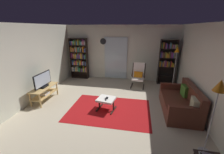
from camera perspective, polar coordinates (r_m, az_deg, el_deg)
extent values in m
plane|color=#BCAF95|center=(4.87, -1.38, -11.74)|extent=(7.02, 7.02, 0.00)
cube|color=beige|center=(7.16, 3.36, 9.29)|extent=(5.60, 0.06, 2.60)
cube|color=beige|center=(5.57, -29.90, 4.10)|extent=(0.06, 6.00, 2.60)
cube|color=beige|center=(4.64, 33.19, 1.03)|extent=(0.06, 6.00, 2.60)
cube|color=silver|center=(7.17, 1.46, 7.30)|extent=(1.10, 0.01, 2.00)
cube|color=#A31316|center=(4.73, -1.05, -12.67)|extent=(2.52, 1.77, 0.01)
cube|color=tan|center=(5.63, -25.08, -3.67)|extent=(0.45, 1.12, 0.02)
cube|color=tan|center=(5.73, -24.72, -6.13)|extent=(0.41, 1.06, 0.02)
cylinder|color=tan|center=(5.26, -26.26, -8.41)|extent=(0.05, 0.05, 0.48)
cylinder|color=tan|center=(6.02, -20.66, -4.28)|extent=(0.05, 0.05, 0.48)
cylinder|color=tan|center=(5.47, -29.25, -7.87)|extent=(0.05, 0.05, 0.48)
cylinder|color=tan|center=(6.20, -23.45, -3.96)|extent=(0.05, 0.05, 0.48)
cube|color=silver|center=(5.69, -24.97, -5.83)|extent=(0.27, 0.28, 0.07)
cube|color=black|center=(5.62, -25.13, -3.33)|extent=(0.20, 0.32, 0.05)
cube|color=black|center=(5.54, -25.50, -0.84)|extent=(0.04, 0.86, 0.47)
cube|color=silver|center=(5.52, -25.32, -0.86)|extent=(0.01, 0.81, 0.42)
cube|color=black|center=(7.71, -15.60, 7.02)|extent=(0.02, 0.30, 1.99)
cube|color=black|center=(7.38, -9.67, 6.95)|extent=(0.02, 0.30, 1.99)
cube|color=black|center=(7.66, -12.29, 7.22)|extent=(0.86, 0.02, 1.99)
cube|color=black|center=(7.79, -12.19, -0.08)|extent=(0.83, 0.28, 0.02)
cube|color=black|center=(7.69, -12.35, 2.15)|extent=(0.83, 0.28, 0.02)
cube|color=black|center=(7.61, -12.52, 4.55)|extent=(0.83, 0.28, 0.02)
cube|color=black|center=(7.54, -12.70, 7.00)|extent=(0.83, 0.28, 0.02)
cube|color=black|center=(7.48, -12.88, 9.49)|extent=(0.83, 0.28, 0.02)
cube|color=black|center=(7.43, -13.07, 12.01)|extent=(0.83, 0.28, 0.02)
cube|color=black|center=(7.41, -13.25, 14.44)|extent=(0.83, 0.28, 0.02)
cube|color=#BCB3B0|center=(7.81, -14.98, 3.10)|extent=(0.04, 0.22, 0.22)
cube|color=beige|center=(7.79, -14.69, 3.12)|extent=(0.04, 0.17, 0.23)
cube|color=blue|center=(7.78, -14.31, 2.95)|extent=(0.04, 0.16, 0.18)
cube|color=gold|center=(7.74, -14.07, 2.93)|extent=(0.03, 0.13, 0.19)
cube|color=beige|center=(7.73, -13.76, 3.17)|extent=(0.04, 0.13, 0.25)
cube|color=gold|center=(7.72, -13.40, 2.83)|extent=(0.03, 0.12, 0.16)
cube|color=beige|center=(7.70, -13.19, 3.18)|extent=(0.02, 0.14, 0.26)
cube|color=#3865AA|center=(7.70, -12.92, 3.05)|extent=(0.02, 0.15, 0.22)
cube|color=#37863B|center=(7.68, -12.64, 3.06)|extent=(0.04, 0.14, 0.23)
cube|color=#2E8740|center=(7.65, -12.34, 2.86)|extent=(0.04, 0.20, 0.19)
cube|color=#1A2F1D|center=(7.66, -11.90, 2.90)|extent=(0.04, 0.14, 0.19)
cube|color=#88388F|center=(7.62, -11.63, 2.78)|extent=(0.03, 0.20, 0.17)
cube|color=#568996|center=(7.62, -11.31, 2.73)|extent=(0.03, 0.16, 0.16)
cube|color=gold|center=(7.60, -11.08, 3.14)|extent=(0.03, 0.12, 0.27)
cube|color=gold|center=(7.57, -10.86, 2.66)|extent=(0.04, 0.12, 0.16)
cube|color=#347C3B|center=(7.56, -10.50, 2.82)|extent=(0.04, 0.18, 0.20)
cube|color=#903C8C|center=(7.55, -10.26, 2.84)|extent=(0.02, 0.19, 0.20)
cube|color=orange|center=(7.52, -10.01, 2.93)|extent=(0.03, 0.14, 0.24)
cube|color=brown|center=(7.52, -9.71, 2.97)|extent=(0.02, 0.24, 0.25)
cube|color=red|center=(7.75, -15.14, 5.35)|extent=(0.04, 0.13, 0.18)
cube|color=#3062A9|center=(7.72, -14.93, 5.54)|extent=(0.03, 0.22, 0.24)
cube|color=#5499A0|center=(7.72, -14.66, 5.56)|extent=(0.02, 0.16, 0.24)
cube|color=#8A438D|center=(7.68, -14.46, 5.19)|extent=(0.03, 0.22, 0.15)
cube|color=gold|center=(7.68, -14.16, 5.37)|extent=(0.03, 0.23, 0.20)
cube|color=#983184|center=(7.65, -13.96, 5.51)|extent=(0.03, 0.16, 0.24)
cube|color=red|center=(7.65, -13.58, 5.36)|extent=(0.04, 0.19, 0.20)
cube|color=olive|center=(7.62, -13.24, 5.58)|extent=(0.03, 0.20, 0.26)
cube|color=gold|center=(7.61, -13.02, 5.30)|extent=(0.03, 0.17, 0.18)
cube|color=#2969AD|center=(7.58, -12.86, 5.14)|extent=(0.02, 0.22, 0.15)
cube|color=gold|center=(7.59, -12.50, 5.30)|extent=(0.04, 0.13, 0.18)
cube|color=#3B7F53|center=(7.57, -12.27, 5.57)|extent=(0.03, 0.23, 0.26)
cube|color=gold|center=(7.54, -12.11, 5.44)|extent=(0.03, 0.20, 0.24)
cube|color=red|center=(7.54, -11.80, 5.56)|extent=(0.02, 0.11, 0.26)
cube|color=purple|center=(7.54, -11.52, 5.21)|extent=(0.02, 0.13, 0.17)
cube|color=beige|center=(7.51, -11.28, 5.27)|extent=(0.03, 0.16, 0.19)
cube|color=#3D5EA4|center=(7.51, -10.95, 5.17)|extent=(0.04, 0.11, 0.16)
cube|color=#261A30|center=(7.48, -10.69, 5.24)|extent=(0.03, 0.10, 0.19)
cube|color=#2B2532|center=(7.45, -10.43, 5.31)|extent=(0.04, 0.18, 0.22)
cube|color=#2D5BA9|center=(7.44, -10.16, 5.24)|extent=(0.02, 0.20, 0.20)
cube|color=brown|center=(7.46, -9.81, 5.20)|extent=(0.03, 0.17, 0.18)
cube|color=#9D318B|center=(7.67, -15.39, 8.05)|extent=(0.04, 0.15, 0.26)
cube|color=#192E2E|center=(7.65, -15.12, 8.07)|extent=(0.04, 0.11, 0.27)
cube|color=red|center=(7.64, -14.84, 8.01)|extent=(0.03, 0.18, 0.25)
cube|color=beige|center=(7.62, -14.50, 7.97)|extent=(0.04, 0.15, 0.24)
cube|color=orange|center=(7.59, -14.27, 7.80)|extent=(0.02, 0.23, 0.20)
cube|color=olive|center=(7.58, -14.00, 7.77)|extent=(0.03, 0.18, 0.19)
cube|color=orange|center=(7.58, -13.77, 8.03)|extent=(0.02, 0.24, 0.26)
cube|color=#438B3E|center=(7.56, -13.55, 7.86)|extent=(0.02, 0.20, 0.22)
cube|color=purple|center=(7.55, -13.23, 7.81)|extent=(0.03, 0.23, 0.20)
cube|color=#5AA0A0|center=(7.53, -13.02, 8.02)|extent=(0.03, 0.13, 0.26)
cube|color=#943485|center=(7.53, -12.70, 7.97)|extent=(0.02, 0.22, 0.24)
cube|color=red|center=(7.51, -12.53, 8.06)|extent=(0.02, 0.14, 0.26)
cube|color=#3959A7|center=(7.49, -12.26, 7.75)|extent=(0.04, 0.20, 0.19)
cube|color=orange|center=(7.47, -11.92, 8.05)|extent=(0.04, 0.20, 0.27)
cube|color=olive|center=(7.46, -11.53, 8.01)|extent=(0.03, 0.16, 0.25)
cube|color=#9A358F|center=(7.42, -11.31, 7.87)|extent=(0.02, 0.10, 0.23)
cube|color=#291F2C|center=(7.42, -11.03, 7.81)|extent=(0.02, 0.23, 0.21)
cube|color=#1A2735|center=(7.40, -10.83, 7.89)|extent=(0.03, 0.12, 0.23)
cube|color=#3E5FA4|center=(7.39, -10.52, 7.64)|extent=(0.04, 0.18, 0.17)
cube|color=#3F7C45|center=(7.39, -10.23, 7.86)|extent=(0.02, 0.22, 0.22)
cube|color=orange|center=(7.60, -15.69, 10.39)|extent=(0.03, 0.12, 0.24)
cube|color=#A28F39|center=(7.59, -15.32, 10.27)|extent=(0.04, 0.17, 0.20)
cube|color=red|center=(7.59, -15.03, 10.21)|extent=(0.03, 0.12, 0.18)
cube|color=gold|center=(7.55, -14.81, 10.26)|extent=(0.03, 0.13, 0.20)
cube|color=brown|center=(7.56, -14.43, 10.13)|extent=(0.04, 0.15, 0.16)
cube|color=gold|center=(7.53, -14.11, 10.45)|extent=(0.03, 0.10, 0.24)
cube|color=teal|center=(7.49, -13.88, 10.40)|extent=(0.04, 0.11, 0.23)
cube|color=red|center=(7.48, -13.49, 10.36)|extent=(0.04, 0.18, 0.22)
cube|color=#347F4B|center=(7.47, -13.06, 10.43)|extent=(0.04, 0.23, 0.23)
cube|color=teal|center=(7.45, -12.78, 10.40)|extent=(0.02, 0.19, 0.22)
cube|color=beige|center=(7.44, -12.55, 10.51)|extent=(0.04, 0.13, 0.25)
cube|color=#1A2F24|center=(7.42, -12.18, 10.27)|extent=(0.04, 0.22, 0.19)
cube|color=beige|center=(7.40, -11.88, 10.37)|extent=(0.03, 0.20, 0.22)
cube|color=black|center=(7.40, -11.61, 10.15)|extent=(0.03, 0.24, 0.16)
cube|color=#C13939|center=(7.39, -11.30, 10.57)|extent=(0.03, 0.14, 0.26)
cube|color=orange|center=(7.34, -11.07, 10.54)|extent=(0.04, 0.22, 0.26)
cube|color=#88358F|center=(7.35, -10.67, 10.25)|extent=(0.04, 0.12, 0.18)
cube|color=#3A57B0|center=(7.33, -10.35, 10.21)|extent=(0.04, 0.20, 0.17)
cube|color=#3E6AA8|center=(7.59, -15.83, 12.66)|extent=(0.03, 0.15, 0.18)
cube|color=#3B6DB4|center=(7.55, -15.53, 12.69)|extent=(0.04, 0.11, 0.18)
cube|color=purple|center=(7.53, -15.27, 12.64)|extent=(0.02, 0.17, 0.17)
cube|color=#969F31|center=(7.53, -14.97, 12.65)|extent=(0.04, 0.17, 0.17)
cube|color=teal|center=(7.52, -14.68, 12.70)|extent=(0.03, 0.17, 0.18)
cube|color=#328D4E|center=(7.51, -14.38, 12.95)|extent=(0.03, 0.20, 0.24)
cube|color=#A9962E|center=(7.49, -14.13, 12.73)|extent=(0.02, 0.22, 0.18)
cube|color=brown|center=(7.46, -13.87, 12.93)|extent=(0.04, 0.12, 0.23)
cube|color=blue|center=(7.46, -13.48, 12.72)|extent=(0.04, 0.19, 0.17)
cube|color=gold|center=(7.42, -13.19, 13.06)|extent=(0.04, 0.13, 0.26)
cube|color=#A3902F|center=(7.39, -12.88, 12.98)|extent=(0.03, 0.24, 0.24)
cube|color=#A99D3B|center=(7.41, -12.50, 12.75)|extent=(0.03, 0.13, 0.17)
cube|color=#3A7C4D|center=(7.36, -12.33, 12.94)|extent=(0.04, 0.15, 0.22)
cube|color=teal|center=(7.36, -11.91, 12.73)|extent=(0.04, 0.20, 0.16)
cube|color=beige|center=(7.34, -11.64, 12.70)|extent=(0.03, 0.16, 0.15)
cube|color=#99409A|center=(7.33, -11.37, 13.15)|extent=(0.03, 0.17, 0.27)
cube|color=orange|center=(7.31, -11.04, 12.80)|extent=(0.03, 0.18, 0.18)
cube|color=#883F82|center=(7.31, -10.71, 13.09)|extent=(0.03, 0.23, 0.24)
cube|color=#BABCAE|center=(7.27, -10.49, 12.84)|extent=(0.04, 0.12, 0.19)
cube|color=black|center=(6.92, 17.86, 5.60)|extent=(0.02, 0.30, 2.01)
cube|color=black|center=(7.04, 23.46, 5.17)|extent=(0.02, 0.30, 2.01)
cube|color=black|center=(7.11, 20.50, 5.64)|extent=(0.71, 0.02, 2.01)
cube|color=black|center=(7.24, 19.80, -2.23)|extent=(0.68, 0.28, 0.02)
cube|color=black|center=(7.12, 20.14, 0.67)|extent=(0.68, 0.28, 0.02)
cube|color=black|center=(7.02, 20.50, 3.79)|extent=(0.68, 0.28, 0.02)
cube|color=black|center=(6.93, 20.88, 7.00)|extent=(0.68, 0.28, 0.02)
cube|color=black|center=(6.87, 21.26, 10.27)|extent=(0.68, 0.28, 0.02)
cube|color=black|center=(6.83, 21.65, 13.46)|extent=(0.68, 0.28, 0.02)
cube|color=orange|center=(6.93, 18.15, 4.86)|extent=(0.04, 0.19, 0.21)
cube|color=#A0942F|center=(6.96, 18.50, 4.85)|extent=(0.02, 0.22, 0.21)
cube|color=#2F6AA7|center=(6.97, 18.81, 4.94)|extent=(0.04, 0.19, 0.23)
cube|color=orange|center=(6.99, 19.24, 4.69)|extent=(0.04, 0.23, 0.18)
cube|color=beige|center=(6.97, 19.65, 4.91)|extent=(0.04, 0.11, 0.25)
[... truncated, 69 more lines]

